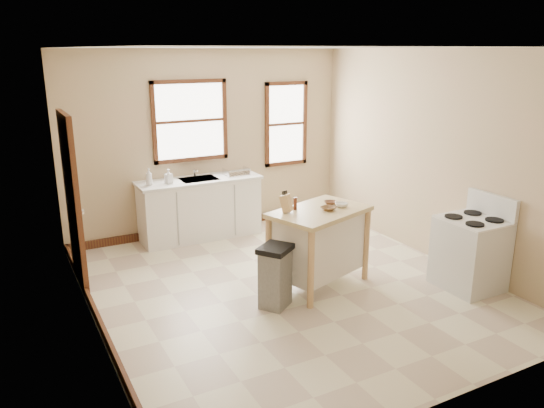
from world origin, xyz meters
The scene contains 23 objects.
floor centered at (0.00, 0.00, 0.00)m, with size 5.00×5.00×0.00m, color beige.
ceiling centered at (0.00, 0.00, 2.80)m, with size 5.00×5.00×0.00m, color white.
wall_back centered at (0.00, 2.50, 1.40)m, with size 4.50×0.04×2.80m, color tan.
wall_left centered at (-2.25, 0.00, 1.40)m, with size 0.04×5.00×2.80m, color tan.
wall_right centered at (2.25, 0.00, 1.40)m, with size 0.04×5.00×2.80m, color tan.
window_main centered at (-0.30, 2.48, 1.75)m, with size 1.17×0.06×1.22m, color #3E1810, non-canonical shape.
window_side centered at (1.35, 2.48, 1.60)m, with size 0.77×0.06×1.37m, color #3E1810, non-canonical shape.
door_left centered at (-2.21, 1.30, 1.05)m, with size 0.06×0.90×2.10m, color #3E1810.
baseboard_back centered at (0.00, 2.47, 0.06)m, with size 4.50×0.04×0.12m, color #3E1810.
baseboard_left centered at (-2.22, 0.00, 0.06)m, with size 0.04×5.00×0.12m, color #3E1810.
sink_counter centered at (-0.30, 2.20, 0.46)m, with size 1.86×0.62×0.92m, color silver, non-canonical shape.
faucet centered at (-0.30, 2.38, 1.03)m, with size 0.03×0.03×0.22m, color silver.
soap_bottle_a centered at (-1.06, 2.15, 1.04)m, with size 0.09×0.09×0.24m, color #B2B2B2.
soap_bottle_b centered at (-0.78, 2.14, 1.02)m, with size 0.09×0.10×0.21m, color #B2B2B2.
dish_rack centered at (0.30, 2.16, 0.97)m, with size 0.37×0.28×0.09m, color silver, non-canonical shape.
kitchen_island centered at (0.36, -0.10, 0.48)m, with size 1.17×0.75×0.96m, color #CFB879, non-canonical shape.
knife_block centered at (-0.04, 0.00, 1.06)m, with size 0.10×0.10×0.20m, color tan, non-canonical shape.
pepper_grinder centered at (0.10, 0.04, 1.03)m, with size 0.04×0.04×0.15m, color #451E12.
bowl_a centered at (0.44, -0.16, 0.98)m, with size 0.17×0.17×0.04m, color brown.
bowl_b centered at (0.60, 0.04, 0.98)m, with size 0.15×0.15×0.04m, color brown.
bowl_c centered at (0.65, -0.12, 0.98)m, with size 0.15×0.15×0.05m, color white.
trash_bin centered at (-0.38, -0.35, 0.36)m, with size 0.37×0.31×0.72m, color gray, non-canonical shape.
gas_stove centered at (1.92, -1.01, 0.57)m, with size 0.70×0.70×1.13m, color silver, non-canonical shape.
Camera 1 is at (-2.96, -5.12, 2.78)m, focal length 35.00 mm.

